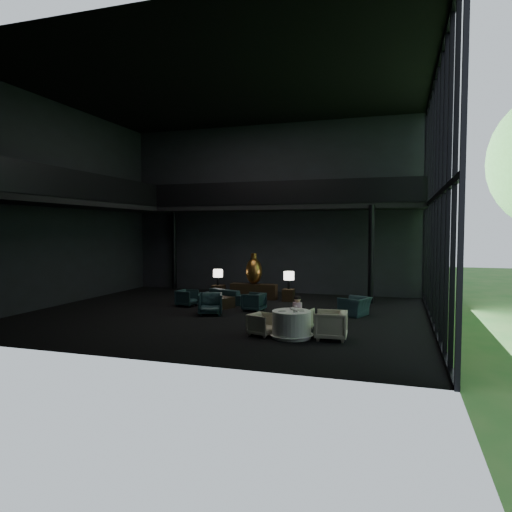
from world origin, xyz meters
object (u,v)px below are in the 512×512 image
(side_table_right, at_px, (288,295))
(lounge_armchair_south, at_px, (210,302))
(table_lamp_right, at_px, (289,276))
(lounge_armchair_east, at_px, (254,301))
(side_table_left, at_px, (218,291))
(dining_chair_north, at_px, (300,319))
(window_armchair, at_px, (355,304))
(child, at_px, (297,306))
(table_lamp_left, at_px, (218,274))
(sofa, at_px, (229,294))
(coffee_table, at_px, (218,303))
(dining_table, at_px, (291,326))
(console, at_px, (254,291))
(lounge_armchair_west, at_px, (187,298))
(dining_chair_east, at_px, (331,322))
(dining_chair_west, at_px, (262,325))
(bronze_urn, at_px, (254,271))

(side_table_right, bearing_deg, lounge_armchair_south, -116.64)
(table_lamp_right, distance_m, lounge_armchair_east, 2.89)
(side_table_left, height_order, dining_chair_north, dining_chair_north)
(lounge_armchair_south, height_order, window_armchair, lounge_armchair_south)
(dining_chair_north, height_order, child, child)
(table_lamp_left, distance_m, sofa, 1.66)
(lounge_armchair_south, relative_size, coffee_table, 0.99)
(lounge_armchair_east, bearing_deg, coffee_table, -90.45)
(table_lamp_left, xyz_separation_m, child, (4.76, -5.45, -0.31))
(coffee_table, xyz_separation_m, dining_table, (3.78, -3.88, 0.12))
(console, distance_m, dining_chair_north, 6.33)
(lounge_armchair_west, bearing_deg, lounge_armchair_south, -124.80)
(lounge_armchair_south, distance_m, dining_chair_east, 5.14)
(window_armchair, bearing_deg, side_table_left, -91.13)
(side_table_right, distance_m, child, 5.65)
(lounge_armchair_south, relative_size, child, 1.54)
(dining_chair_west, xyz_separation_m, child, (0.82, 0.88, 0.44))
(console, bearing_deg, table_lamp_left, -173.89)
(bronze_urn, xyz_separation_m, lounge_armchair_south, (-0.32, -4.06, -0.76))
(bronze_urn, relative_size, table_lamp_left, 1.90)
(sofa, bearing_deg, dining_chair_west, 142.71)
(console, relative_size, table_lamp_left, 2.92)
(bronze_urn, height_order, lounge_armchair_south, bronze_urn)
(window_armchair, xyz_separation_m, dining_chair_north, (-1.37, -2.77, -0.07))
(lounge_armchair_west, bearing_deg, dining_table, -120.84)
(side_table_right, relative_size, lounge_armchair_south, 0.55)
(table_lamp_right, height_order, lounge_armchair_south, table_lamp_right)
(table_lamp_right, relative_size, coffee_table, 0.79)
(table_lamp_right, relative_size, dining_chair_east, 0.77)
(table_lamp_left, bearing_deg, window_armchair, -22.23)
(lounge_armchair_south, bearing_deg, bronze_urn, 64.96)
(side_table_right, relative_size, sofa, 0.26)
(side_table_right, distance_m, dining_chair_west, 6.34)
(side_table_left, distance_m, lounge_armchair_south, 4.11)
(console, height_order, side_table_left, console)
(lounge_armchair_west, relative_size, dining_table, 0.53)
(table_lamp_right, bearing_deg, coffee_table, -131.25)
(lounge_armchair_south, xyz_separation_m, child, (3.47, -1.59, 0.29))
(lounge_armchair_west, distance_m, coffee_table, 1.33)
(dining_chair_west, bearing_deg, dining_chair_north, -21.90)
(table_lamp_left, xyz_separation_m, lounge_armchair_south, (1.28, -3.86, -0.59))
(lounge_armchair_east, bearing_deg, table_lamp_left, -129.06)
(bronze_urn, relative_size, dining_chair_east, 1.39)
(console, xyz_separation_m, dining_table, (3.19, -6.52, 0.00))
(side_table_left, height_order, sofa, sofa)
(side_table_left, relative_size, coffee_table, 0.59)
(dining_chair_north, relative_size, dining_chair_east, 0.70)
(lounge_armchair_south, bearing_deg, lounge_armchair_east, 23.18)
(lounge_armchair_west, bearing_deg, side_table_right, -48.97)
(sofa, distance_m, coffee_table, 1.30)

